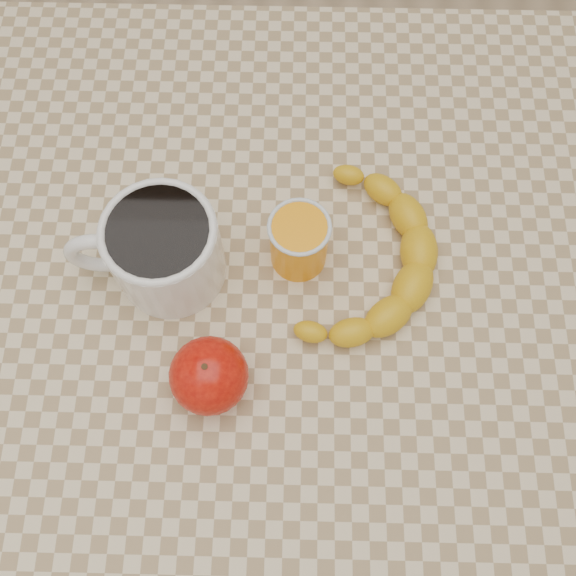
{
  "coord_description": "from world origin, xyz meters",
  "views": [
    {
      "loc": [
        0.01,
        -0.24,
        1.4
      ],
      "look_at": [
        0.0,
        0.0,
        0.77
      ],
      "focal_mm": 40.0,
      "sensor_mm": 36.0,
      "label": 1
    }
  ],
  "objects_px": {
    "orange_juice_glass": "(299,241)",
    "apple": "(209,376)",
    "table": "(288,320)",
    "banana": "(365,261)",
    "coffee_mug": "(162,249)"
  },
  "relations": [
    {
      "from": "orange_juice_glass",
      "to": "table",
      "type": "bearing_deg",
      "value": -103.16
    },
    {
      "from": "table",
      "to": "coffee_mug",
      "type": "bearing_deg",
      "value": 168.19
    },
    {
      "from": "banana",
      "to": "table",
      "type": "bearing_deg",
      "value": -135.77
    },
    {
      "from": "table",
      "to": "apple",
      "type": "bearing_deg",
      "value": -127.08
    },
    {
      "from": "apple",
      "to": "orange_juice_glass",
      "type": "bearing_deg",
      "value": 59.35
    },
    {
      "from": "orange_juice_glass",
      "to": "apple",
      "type": "bearing_deg",
      "value": -120.65
    },
    {
      "from": "table",
      "to": "apple",
      "type": "distance_m",
      "value": 0.17
    },
    {
      "from": "orange_juice_glass",
      "to": "apple",
      "type": "xyz_separation_m",
      "value": [
        -0.09,
        -0.14,
        -0.0
      ]
    },
    {
      "from": "orange_juice_glass",
      "to": "apple",
      "type": "height_order",
      "value": "orange_juice_glass"
    },
    {
      "from": "table",
      "to": "orange_juice_glass",
      "type": "distance_m",
      "value": 0.13
    },
    {
      "from": "apple",
      "to": "table",
      "type": "bearing_deg",
      "value": 52.92
    },
    {
      "from": "apple",
      "to": "banana",
      "type": "bearing_deg",
      "value": 40.03
    },
    {
      "from": "banana",
      "to": "orange_juice_glass",
      "type": "bearing_deg",
      "value": -167.46
    },
    {
      "from": "coffee_mug",
      "to": "apple",
      "type": "relative_size",
      "value": 1.98
    },
    {
      "from": "orange_juice_glass",
      "to": "apple",
      "type": "relative_size",
      "value": 0.91
    }
  ]
}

